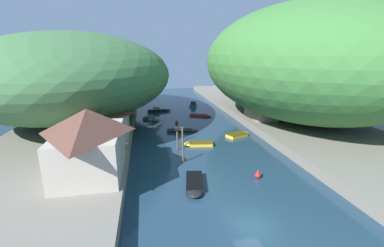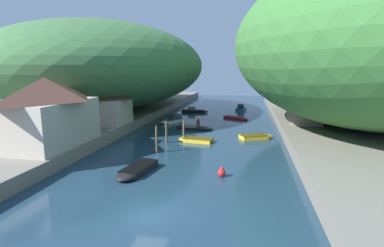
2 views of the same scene
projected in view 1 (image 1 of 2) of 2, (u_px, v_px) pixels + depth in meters
name	position (u px, v px, depth m)	size (l,w,h in m)	color
water_surface	(192.00, 131.00, 51.94)	(130.00, 130.00, 0.00)	#1E384C
left_bank	(72.00, 134.00, 47.77)	(22.00, 120.00, 1.48)	slate
right_bank	(295.00, 122.00, 55.72)	(22.00, 120.00, 1.48)	slate
hillside_left	(76.00, 75.00, 57.04)	(40.93, 57.31, 18.21)	#3D6B3D
hillside_right	(303.00, 63.00, 53.71)	(39.30, 55.02, 23.71)	#387033
waterfront_building	(90.00, 140.00, 29.91)	(7.56, 11.86, 7.72)	#B2A899
boathouse_shed	(107.00, 121.00, 43.05)	(7.30, 6.92, 5.33)	#B2A899
right_bank_cottage	(261.00, 105.00, 55.51)	(4.81, 8.54, 5.76)	gray
boat_mid_channel	(201.00, 116.00, 63.86)	(5.48, 4.10, 0.44)	red
boat_navy_launch	(194.00, 185.00, 29.97)	(2.83, 6.02, 0.68)	black
boat_red_skiff	(197.00, 144.00, 43.84)	(5.14, 2.68, 0.55)	gold
boat_yellow_tender	(239.00, 135.00, 48.67)	(5.26, 3.89, 0.62)	gold
boat_moored_right	(183.00, 130.00, 51.46)	(6.36, 2.62, 0.92)	black
boat_open_rowboat	(159.00, 110.00, 68.86)	(6.23, 1.33, 1.36)	black
boat_white_cruiser	(193.00, 105.00, 76.11)	(2.84, 3.81, 1.54)	teal
boat_far_upstream	(150.00, 118.00, 61.50)	(3.17, 3.55, 0.57)	teal
boat_small_dinghy	(154.00, 124.00, 55.42)	(3.93, 5.08, 1.20)	white
mooring_post_second	(183.00, 151.00, 36.71)	(0.26, 0.26, 3.37)	brown
mooring_post_middle	(177.00, 141.00, 41.52)	(0.28, 0.28, 3.06)	brown
mooring_post_fourth	(182.00, 134.00, 45.97)	(0.27, 0.27, 2.52)	brown
channel_buoy_near	(258.00, 175.00, 32.28)	(0.75, 0.75, 1.13)	red
channel_buoy_far	(177.00, 122.00, 56.66)	(0.75, 0.75, 1.12)	red
person_on_quay	(116.00, 156.00, 33.01)	(0.28, 0.41, 1.69)	#282D3D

